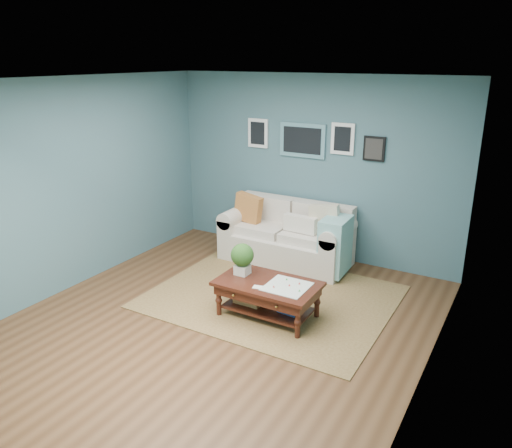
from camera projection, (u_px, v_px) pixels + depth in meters
The scene contains 4 objects.
room_shell at pixel (220, 209), 5.38m from camera, with size 5.00×5.02×2.70m.
area_rug at pixel (272, 296), 6.37m from camera, with size 2.94×2.35×0.01m, color brown.
loveseat at pixel (292, 236), 7.34m from camera, with size 1.93×0.87×0.99m.
coffee_table at pixel (263, 287), 5.82m from camera, with size 1.18×0.69×0.83m.
Camera 1 is at (2.91, -4.21, 2.92)m, focal length 35.00 mm.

